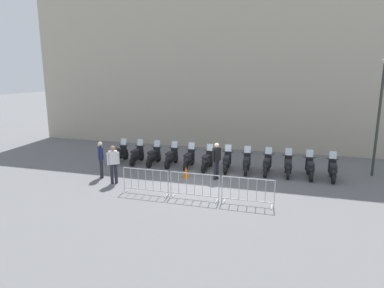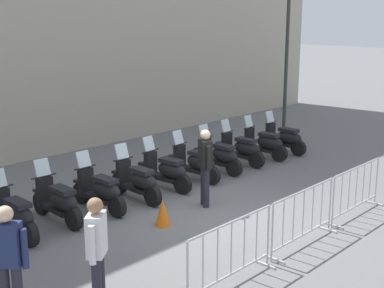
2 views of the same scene
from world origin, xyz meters
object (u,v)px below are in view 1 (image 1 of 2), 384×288
object	(u,v)px
motorcycle_5	(207,161)
barrier_segment_0	(146,182)
barrier_segment_1	(194,187)
traffic_cone	(186,172)
street_lamp	(380,106)
officer_by_barriers	(101,157)
motorcycle_8	(267,165)
motorcycle_4	(189,160)
motorcycle_3	(171,158)
motorcycle_11	(333,171)
motorcycle_9	(288,167)
officer_near_row_end	(113,162)
motorcycle_7	(246,164)
motorcycle_1	(136,155)
motorcycle_2	(153,157)
motorcycle_0	(119,155)
motorcycle_6	(227,162)
officer_mid_plaza	(217,159)
barrier_segment_2	(248,192)
motorcycle_10	(310,169)

from	to	relation	value
motorcycle_5	barrier_segment_0	distance (m)	4.33
barrier_segment_1	motorcycle_5	bearing A→B (deg)	103.20
motorcycle_5	traffic_cone	xyz separation A→B (m)	(-0.47, -1.56, -0.18)
street_lamp	traffic_cone	size ratio (longest dim) A/B	10.01
officer_by_barriers	motorcycle_8	bearing A→B (deg)	26.20
barrier_segment_0	motorcycle_4	bearing A→B (deg)	88.03
motorcycle_3	barrier_segment_1	xyz separation A→B (m)	(2.92, -3.88, 0.07)
motorcycle_8	motorcycle_11	distance (m)	2.98
barrier_segment_0	officer_by_barriers	size ratio (longest dim) A/B	1.14
officer_by_barriers	motorcycle_5	bearing A→B (deg)	36.48
motorcycle_9	officer_near_row_end	xyz separation A→B (m)	(-7.06, -4.12, 0.53)
motorcycle_11	motorcycle_7	bearing A→B (deg)	-174.62
motorcycle_1	motorcycle_7	xyz separation A→B (m)	(5.93, 0.61, 0.00)
motorcycle_2	street_lamp	bearing A→B (deg)	12.58
motorcycle_0	motorcycle_6	world-z (taller)	same
motorcycle_3	officer_near_row_end	size ratio (longest dim) A/B	1.00
motorcycle_9	motorcycle_1	bearing A→B (deg)	-173.65
motorcycle_1	motorcycle_9	distance (m)	7.95
motorcycle_2	officer_mid_plaza	distance (m)	4.07
motorcycle_9	traffic_cone	world-z (taller)	motorcycle_9
motorcycle_7	motorcycle_11	size ratio (longest dim) A/B	1.00
barrier_segment_1	barrier_segment_2	size ratio (longest dim) A/B	1.00
motorcycle_3	officer_near_row_end	distance (m)	3.70
street_lamp	barrier_segment_0	bearing A→B (deg)	-144.38
motorcycle_4	officer_near_row_end	size ratio (longest dim) A/B	1.00
motorcycle_4	motorcycle_1	bearing A→B (deg)	-174.74
motorcycle_6	motorcycle_3	bearing A→B (deg)	-174.41
motorcycle_3	motorcycle_5	xyz separation A→B (m)	(1.99, 0.08, 0.00)
motorcycle_2	motorcycle_11	distance (m)	8.94
officer_by_barriers	barrier_segment_1	bearing A→B (deg)	-9.78
motorcycle_11	traffic_cone	size ratio (longest dim) A/B	3.14
motorcycle_4	barrier_segment_1	world-z (taller)	motorcycle_4
motorcycle_11	traffic_cone	bearing A→B (deg)	-160.81
motorcycle_10	traffic_cone	world-z (taller)	motorcycle_10
motorcycle_3	officer_mid_plaza	size ratio (longest dim) A/B	1.00
motorcycle_8	motorcycle_10	xyz separation A→B (m)	(1.99, 0.18, 0.00)
officer_near_row_end	officer_mid_plaza	bearing A→B (deg)	29.52
motorcycle_9	barrier_segment_2	world-z (taller)	motorcycle_9
motorcycle_2	officer_mid_plaza	size ratio (longest dim) A/B	1.00
motorcycle_8	barrier_segment_2	bearing A→B (deg)	-89.50
motorcycle_6	motorcycle_11	world-z (taller)	same
motorcycle_7	officer_by_barriers	size ratio (longest dim) A/B	0.99
motorcycle_7	motorcycle_11	world-z (taller)	same
traffic_cone	motorcycle_10	bearing A→B (deg)	21.80
motorcycle_5	barrier_segment_2	bearing A→B (deg)	-51.34
barrier_segment_2	motorcycle_4	bearing A→B (deg)	137.12
barrier_segment_2	traffic_cone	distance (m)	4.09
barrier_segment_1	motorcycle_9	bearing A→B (deg)	56.32
motorcycle_9	barrier_segment_0	size ratio (longest dim) A/B	0.87
street_lamp	motorcycle_9	bearing A→B (deg)	-157.13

